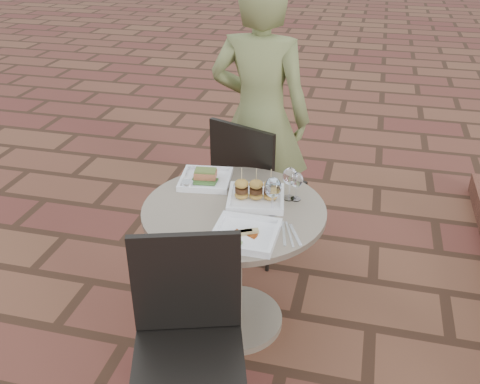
% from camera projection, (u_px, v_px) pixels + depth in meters
% --- Properties ---
extents(ground, '(60.00, 60.00, 0.00)m').
position_uv_depth(ground, '(223.00, 303.00, 3.08)').
color(ground, brown).
rests_on(ground, ground).
extents(cafe_table, '(0.90, 0.90, 0.73)m').
position_uv_depth(cafe_table, '(234.00, 249.00, 2.72)').
color(cafe_table, gray).
rests_on(cafe_table, ground).
extents(chair_far, '(0.57, 0.57, 0.93)m').
position_uv_depth(chair_far, '(252.00, 179.00, 3.26)').
color(chair_far, black).
rests_on(chair_far, ground).
extents(chair_near, '(0.56, 0.56, 0.93)m').
position_uv_depth(chair_near, '(188.00, 329.00, 2.12)').
color(chair_near, black).
rests_on(chair_near, ground).
extents(diner, '(0.65, 0.44, 1.72)m').
position_uv_depth(diner, '(260.00, 118.00, 3.30)').
color(diner, olive).
rests_on(diner, ground).
extents(plate_salmon, '(0.29, 0.29, 0.07)m').
position_uv_depth(plate_salmon, '(206.00, 178.00, 2.83)').
color(plate_salmon, white).
rests_on(plate_salmon, cafe_table).
extents(plate_sliders, '(0.32, 0.32, 0.18)m').
position_uv_depth(plate_sliders, '(256.00, 194.00, 2.64)').
color(plate_sliders, white).
rests_on(plate_sliders, cafe_table).
extents(plate_tuna, '(0.29, 0.29, 0.03)m').
position_uv_depth(plate_tuna, '(245.00, 234.00, 2.37)').
color(plate_tuna, white).
rests_on(plate_tuna, cafe_table).
extents(wine_glass_right, '(0.08, 0.08, 0.19)m').
position_uv_depth(wine_glass_right, '(273.00, 188.00, 2.49)').
color(wine_glass_right, white).
rests_on(wine_glass_right, cafe_table).
extents(wine_glass_mid, '(0.07, 0.07, 0.17)m').
position_uv_depth(wine_glass_mid, '(290.00, 177.00, 2.62)').
color(wine_glass_mid, white).
rests_on(wine_glass_mid, cafe_table).
extents(wine_glass_far, '(0.06, 0.06, 0.15)m').
position_uv_depth(wine_glass_far, '(297.00, 181.00, 2.62)').
color(wine_glass_far, white).
rests_on(wine_glass_far, cafe_table).
extents(steel_ramekin, '(0.08, 0.08, 0.05)m').
position_uv_depth(steel_ramekin, '(188.00, 186.00, 2.75)').
color(steel_ramekin, silver).
rests_on(steel_ramekin, cafe_table).
extents(cutlery_set, '(0.16, 0.23, 0.00)m').
position_uv_depth(cutlery_set, '(290.00, 234.00, 2.39)').
color(cutlery_set, silver).
rests_on(cutlery_set, cafe_table).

